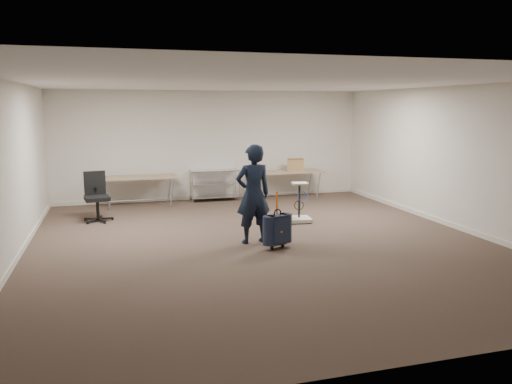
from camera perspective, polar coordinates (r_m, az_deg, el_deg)
name	(u,v)px	position (r m, az deg, el deg)	size (l,w,h in m)	color
ground	(261,242)	(8.95, 0.61, -5.77)	(9.00, 9.00, 0.00)	#403126
room_shell	(242,223)	(10.23, -1.61, -3.51)	(8.00, 9.00, 9.00)	silver
folding_table_left	(139,179)	(12.34, -13.22, 1.50)	(1.80, 0.75, 0.73)	#9A7C5E
folding_table_right	(288,173)	(13.08, 3.65, 2.19)	(1.80, 0.75, 0.73)	#9A7C5E
wire_shelf	(215,184)	(12.85, -4.75, 0.97)	(1.22, 0.47, 0.80)	silver
person	(253,194)	(8.74, -0.33, -0.25)	(0.64, 0.42, 1.75)	black
suitcase	(277,229)	(8.49, 2.46, -4.30)	(0.41, 0.31, 0.99)	black
office_chair	(97,206)	(11.05, -17.69, -1.56)	(0.63, 0.63, 1.04)	black
equipment_cart	(300,212)	(10.50, 5.01, -2.25)	(0.51, 0.51, 0.83)	beige
cardboard_box	(295,165)	(13.10, 4.53, 3.13)	(0.43, 0.32, 0.32)	#986C46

